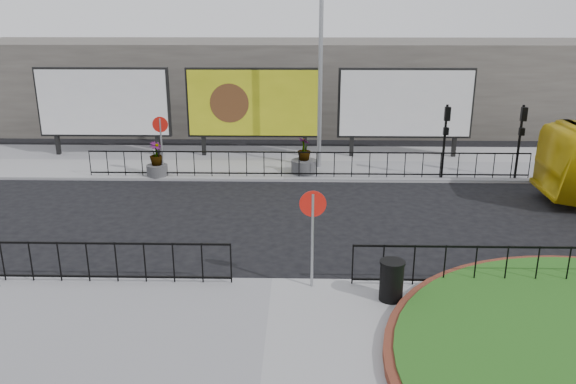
{
  "coord_description": "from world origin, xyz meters",
  "views": [
    {
      "loc": [
        0.71,
        -12.92,
        6.55
      ],
      "look_at": [
        0.35,
        2.49,
        1.64
      ],
      "focal_mm": 35.0,
      "sensor_mm": 36.0,
      "label": 1
    }
  ],
  "objects_px": {
    "litter_bin": "(391,280)",
    "planter_a": "(157,163)",
    "lamp_post": "(321,57)",
    "planter_b": "(304,161)",
    "billboard_mid": "(253,103)"
  },
  "relations": [
    {
      "from": "litter_bin",
      "to": "planter_a",
      "type": "bearing_deg",
      "value": 127.82
    },
    {
      "from": "lamp_post",
      "to": "planter_b",
      "type": "relative_size",
      "value": 6.01
    },
    {
      "from": "planter_b",
      "to": "billboard_mid",
      "type": "bearing_deg",
      "value": 127.66
    },
    {
      "from": "billboard_mid",
      "to": "planter_a",
      "type": "height_order",
      "value": "billboard_mid"
    },
    {
      "from": "billboard_mid",
      "to": "litter_bin",
      "type": "bearing_deg",
      "value": -72.76
    },
    {
      "from": "litter_bin",
      "to": "planter_b",
      "type": "xyz_separation_m",
      "value": [
        -2.0,
        10.97,
        0.02
      ]
    },
    {
      "from": "planter_a",
      "to": "billboard_mid",
      "type": "bearing_deg",
      "value": 43.58
    },
    {
      "from": "litter_bin",
      "to": "lamp_post",
      "type": "bearing_deg",
      "value": 96.35
    },
    {
      "from": "planter_b",
      "to": "planter_a",
      "type": "bearing_deg",
      "value": -175.01
    },
    {
      "from": "lamp_post",
      "to": "litter_bin",
      "type": "height_order",
      "value": "lamp_post"
    },
    {
      "from": "planter_a",
      "to": "lamp_post",
      "type": "bearing_deg",
      "value": 13.31
    },
    {
      "from": "billboard_mid",
      "to": "litter_bin",
      "type": "relative_size",
      "value": 6.32
    },
    {
      "from": "billboard_mid",
      "to": "litter_bin",
      "type": "distance_m",
      "value": 14.8
    },
    {
      "from": "litter_bin",
      "to": "planter_b",
      "type": "relative_size",
      "value": 0.64
    },
    {
      "from": "billboard_mid",
      "to": "planter_b",
      "type": "bearing_deg",
      "value": -52.34
    }
  ]
}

